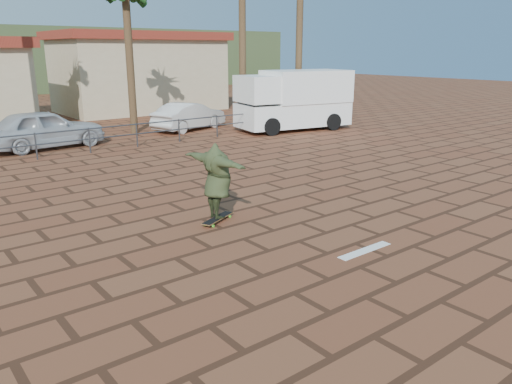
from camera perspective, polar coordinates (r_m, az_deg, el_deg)
ground at (r=10.66m, az=4.93°, el=-5.64°), size 120.00×120.00×0.00m
paint_stripe at (r=10.39m, az=12.33°, el=-6.55°), size 1.40×0.22×0.01m
guardrail at (r=20.63m, az=-18.53°, el=6.11°), size 24.06×0.06×1.00m
building_east at (r=34.56m, az=-13.17°, el=13.27°), size 10.60×6.60×5.00m
longboard at (r=11.79m, az=-4.38°, el=-3.01°), size 1.10×0.67×0.11m
skateboarder at (r=11.53m, az=-4.48°, el=1.26°), size 0.72×2.22×1.78m
campervan at (r=25.49m, az=4.40°, el=10.57°), size 5.97×3.33×2.93m
car_silver at (r=22.26m, az=-23.00°, el=6.66°), size 4.83×2.29×1.60m
car_white at (r=25.66m, az=-7.66°, el=8.59°), size 4.41×2.67×1.37m
street_sign at (r=24.50m, az=-0.13°, el=10.82°), size 0.50×0.08×2.46m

